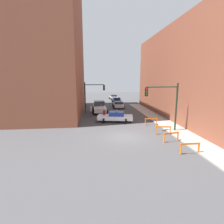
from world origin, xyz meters
name	(u,v)px	position (x,y,z in m)	size (l,w,h in m)	color
ground_plane	(125,137)	(0.00, 0.00, 0.00)	(120.00, 120.00, 0.00)	#424244
sidewalk_right	(183,134)	(6.20, 0.00, 0.06)	(2.40, 44.00, 0.12)	#9E998E
building_corner_left	(36,43)	(-12.00, 14.00, 11.40)	(14.00, 20.00, 22.80)	brown
building_right	(205,74)	(13.40, 8.00, 6.52)	(12.00, 28.00, 13.05)	brown
traffic_light_near	(166,100)	(4.73, 1.30, 3.53)	(3.64, 0.35, 5.20)	black
traffic_light_far	(92,93)	(-3.30, 13.10, 3.40)	(3.44, 0.35, 5.20)	black
police_car	(116,117)	(-0.09, 6.43, 0.72)	(4.97, 2.91, 1.52)	white
white_truck	(99,107)	(-1.99, 13.53, 0.91)	(2.69, 5.42, 1.90)	silver
parked_car_near	(118,105)	(1.96, 17.96, 0.67)	(2.35, 4.35, 1.31)	silver
parked_car_mid	(117,100)	(2.62, 25.28, 0.67)	(2.34, 4.34, 1.31)	navy
parked_car_far	(114,97)	(2.76, 32.91, 0.67)	(2.50, 4.43, 1.31)	silver
pedestrian_crossing	(104,115)	(-1.58, 7.24, 0.86)	(0.50, 0.50, 1.66)	#382D23
pedestrian_corner	(91,111)	(-3.45, 10.22, 0.86)	(0.51, 0.51, 1.66)	#474C66
barrier_front	(190,146)	(4.31, -4.52, 0.62)	(1.60, 0.20, 0.90)	orange
barrier_mid	(171,135)	(4.04, -1.79, 0.62)	(1.59, 0.39, 0.90)	orange
barrier_back	(163,129)	(4.18, 0.38, 0.62)	(1.59, 0.39, 0.90)	orange
barrier_corner	(151,120)	(4.13, 4.18, 0.62)	(1.60, 0.20, 0.90)	orange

